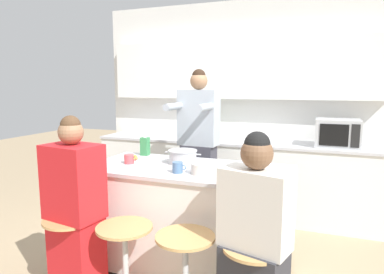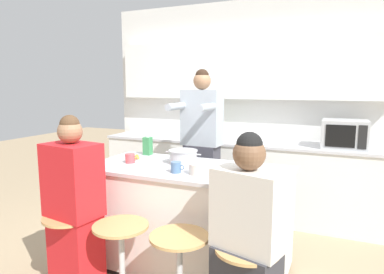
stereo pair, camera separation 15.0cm
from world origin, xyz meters
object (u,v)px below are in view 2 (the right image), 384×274
Objects in this scene: kitchen_island at (188,218)px; bar_stool_center_right at (179,272)px; banana_bunch at (135,156)px; bar_stool_leftmost at (71,248)px; coffee_cup_far at (130,158)px; bar_stool_center_left at (122,259)px; person_seated_near at (247,250)px; fruit_bowl at (200,169)px; person_wrapped_blanket at (74,211)px; person_cooking at (202,155)px; microwave at (345,134)px; juice_carton at (148,146)px; cooking_pot at (183,157)px; potted_plant at (214,127)px; coffee_cup_near at (176,167)px.

kitchen_island reaches higher than bar_stool_center_right.
banana_bunch is (-0.84, 0.77, 0.58)m from bar_stool_center_right.
bar_stool_leftmost is at bearing -178.38° from bar_stool_center_right.
coffee_cup_far is at bearing 77.21° from bar_stool_leftmost.
kitchen_island is 2.76× the size of bar_stool_center_left.
person_seated_near reaches higher than fruit_bowl.
bar_stool_center_left is 4.47× the size of banana_bunch.
person_wrapped_blanket is at bearing -164.42° from person_seated_near.
coffee_cup_far reaches higher than bar_stool_leftmost.
bar_stool_center_left is 1.48m from person_cooking.
bar_stool_center_right is 2.45m from microwave.
person_seated_near is (0.86, -1.38, -0.27)m from person_cooking.
person_cooking is 1.27× the size of person_wrapped_blanket.
person_wrapped_blanket reaches higher than fruit_bowl.
coffee_cup_far is (-0.32, 0.61, 0.61)m from bar_stool_center_left.
person_seated_near is at bearing -37.43° from juice_carton.
juice_carton is at bearing 96.68° from coffee_cup_far.
person_cooking is 9.72× the size of fruit_bowl.
kitchen_island is 12.36× the size of banana_bunch.
person_seated_near reaches higher than bar_stool_leftmost.
bar_stool_center_right is (0.46, 0.01, 0.00)m from bar_stool_center_left.
person_wrapped_blanket is 1.36m from person_seated_near.
bar_stool_center_right is 1.44m from juice_carton.
bar_stool_center_right is 1.04m from cooking_pot.
banana_bunch is at bearing -102.11° from potted_plant.
potted_plant is at bearing 130.56° from person_seated_near.
coffee_cup_far is 0.44× the size of potted_plant.
bar_stool_center_left is at bearing -64.06° from banana_bunch.
person_seated_near is 11.38× the size of coffee_cup_far.
fruit_bowl is (0.18, -0.16, 0.50)m from kitchen_island.
person_wrapped_blanket reaches higher than cooking_pot.
cooking_pot is 2.91× the size of coffee_cup_far.
juice_carton is 1.21m from potted_plant.
juice_carton is at bearing 94.27° from person_wrapped_blanket.
banana_bunch is (0.08, 0.80, 0.58)m from bar_stool_leftmost.
bar_stool_leftmost is at bearing -95.98° from banana_bunch.
fruit_bowl is 0.39× the size of microwave.
microwave is at bearing 53.50° from coffee_cup_near.
bar_stool_center_right is 0.78m from fruit_bowl.
coffee_cup_near reaches higher than bar_stool_center_right.
person_wrapped_blanket reaches higher than bar_stool_leftmost.
potted_plant is (-0.21, 1.39, 0.10)m from cooking_pot.
bar_stool_center_right is 0.95m from person_wrapped_blanket.
banana_bunch is (-1.30, 0.77, 0.33)m from person_seated_near.
bar_stool_center_right is at bearing -37.63° from coffee_cup_far.
juice_carton reaches higher than banana_bunch.
fruit_bowl is (0.41, 0.51, 0.61)m from bar_stool_center_left.
juice_carton is (0.10, 1.01, 0.66)m from bar_stool_leftmost.
person_seated_near is (0.92, 0.01, 0.25)m from bar_stool_center_left.
person_wrapped_blanket reaches higher than person_seated_near.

